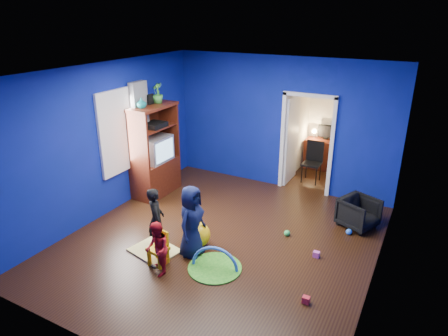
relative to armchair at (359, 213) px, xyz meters
The scene contains 33 objects.
floor 2.60m from the armchair, 140.32° to the right, with size 5.00×5.50×0.01m, color black.
ceiling 3.68m from the armchair, 140.32° to the right, with size 5.00×5.50×0.01m, color white.
wall_back 2.55m from the armchair, 151.11° to the left, with size 5.00×0.02×2.90m, color navy.
wall_front 4.97m from the armchair, 114.33° to the right, with size 5.00×0.02×2.90m, color navy.
wall_left 4.92m from the armchair, 159.81° to the right, with size 0.02×5.50×2.90m, color navy.
wall_right 2.08m from the armchair, 72.85° to the right, with size 0.02×5.50×2.90m, color navy.
alcove 2.60m from the armchair, 125.17° to the left, with size 1.00×1.75×2.50m, color silver, non-canonical shape.
armchair is the anchor object (origin of this frame).
child_black 3.68m from the armchair, 140.04° to the right, with size 0.40×0.27×1.11m, color black.
child_navy 3.15m from the armchair, 134.86° to the right, with size 0.59×0.39×1.21m, color #10113D.
toddler_red 3.77m from the armchair, 129.43° to the right, with size 0.42×0.33×0.86m, color #AE1B12.
vase 4.64m from the armchair, 168.41° to the right, with size 0.19×0.19×0.20m, color #0B4B5D.
potted_plant 4.62m from the armchair, behind, with size 0.23×0.23×0.42m, color #398B32.
tv_armoire 4.29m from the armchair, behind, with size 0.58×1.14×1.96m, color #42140B.
crt_tv 4.26m from the armchair, behind, with size 0.46×0.70×0.54m, color silver.
yellow_blanket 3.75m from the armchair, 138.87° to the right, with size 0.75×0.60×0.03m, color #F2E07A.
hopper_ball 3.00m from the armchair, 138.91° to the right, with size 0.43×0.43×0.43m, color yellow.
kid_chair 3.71m from the armchair, 133.18° to the right, with size 0.28×0.28×0.50m, color yellow.
play_mat 2.95m from the armchair, 125.16° to the right, with size 0.84×0.84×0.02m, color #2E9120.
toy_arch 2.95m from the armchair, 125.16° to the right, with size 0.76×0.76×0.05m, color #3F8CD8.
window_left 4.83m from the armchair, 163.78° to the right, with size 0.03×0.95×1.55m, color white.
curtain 4.53m from the armchair, behind, with size 0.14×0.42×2.40m, color slate.
doorway 1.93m from the armchair, 141.69° to the left, with size 1.16×0.10×2.10m, color white.
study_desk 2.96m from the armchair, 118.06° to the left, with size 0.88×0.44×0.75m, color #3D140A.
desk_monitor 3.13m from the armchair, 117.00° to the left, with size 0.40×0.05×0.32m, color black.
desk_lamp 3.21m from the armchair, 122.05° to the left, with size 0.14×0.14×0.14m, color #FFD88C.
folding_chair 2.16m from the armchair, 130.15° to the left, with size 0.40×0.40×0.92m, color black.
book_shelf 3.51m from the armchair, 117.09° to the left, with size 0.88×0.24×0.04m, color white.
toy_0 2.51m from the armchair, 94.53° to the right, with size 0.10×0.08×0.10m, color red.
toy_1 0.44m from the armchair, 100.87° to the right, with size 0.11×0.11×0.11m, color blue.
toy_2 3.63m from the armchair, 132.87° to the right, with size 0.10×0.08×0.10m, color orange.
toy_3 1.41m from the armchair, 137.89° to the right, with size 0.11×0.11×0.11m, color green.
toy_4 1.42m from the armchair, 106.04° to the right, with size 0.10×0.08×0.10m, color #D44FA4.
Camera 1 is at (2.90, -5.27, 3.74)m, focal length 32.00 mm.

